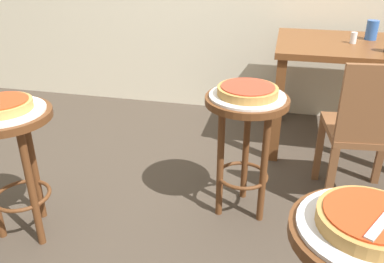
{
  "coord_description": "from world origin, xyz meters",
  "views": [
    {
      "loc": [
        0.47,
        -1.71,
        1.38
      ],
      "look_at": [
        0.11,
        -0.15,
        0.6
      ],
      "focal_mm": 37.77,
      "sensor_mm": 36.0,
      "label": 1
    }
  ],
  "objects_px": {
    "stool_leftside": "(245,128)",
    "serving_plate_foreground": "(368,229)",
    "pizza_foreground": "(370,220)",
    "pizza_middle": "(2,105)",
    "serving_plate_middle": "(4,111)",
    "serving_plate_leftside": "(247,96)",
    "pizza_leftside": "(248,91)",
    "cup_far_edge": "(372,30)",
    "stool_middle": "(11,145)",
    "condiment_shaker": "(354,38)",
    "wooden_chair": "(369,130)",
    "dining_table": "(340,61)"
  },
  "relations": [
    {
      "from": "condiment_shaker",
      "to": "serving_plate_leftside",
      "type": "bearing_deg",
      "value": -122.2
    },
    {
      "from": "pizza_foreground",
      "to": "pizza_middle",
      "type": "xyz_separation_m",
      "value": [
        -1.46,
        0.49,
        0.0
      ]
    },
    {
      "from": "stool_middle",
      "to": "wooden_chair",
      "type": "relative_size",
      "value": 0.79
    },
    {
      "from": "stool_middle",
      "to": "cup_far_edge",
      "type": "bearing_deg",
      "value": 40.54
    },
    {
      "from": "stool_leftside",
      "to": "dining_table",
      "type": "bearing_deg",
      "value": 60.75
    },
    {
      "from": "cup_far_edge",
      "to": "serving_plate_leftside",
      "type": "bearing_deg",
      "value": -123.72
    },
    {
      "from": "serving_plate_middle",
      "to": "dining_table",
      "type": "bearing_deg",
      "value": 41.25
    },
    {
      "from": "pizza_middle",
      "to": "cup_far_edge",
      "type": "bearing_deg",
      "value": 40.54
    },
    {
      "from": "pizza_foreground",
      "to": "serving_plate_leftside",
      "type": "bearing_deg",
      "value": 114.47
    },
    {
      "from": "serving_plate_middle",
      "to": "cup_far_edge",
      "type": "bearing_deg",
      "value": 40.54
    },
    {
      "from": "pizza_middle",
      "to": "condiment_shaker",
      "type": "height_order",
      "value": "condiment_shaker"
    },
    {
      "from": "serving_plate_leftside",
      "to": "pizza_foreground",
      "type": "bearing_deg",
      "value": -65.53
    },
    {
      "from": "serving_plate_middle",
      "to": "serving_plate_foreground",
      "type": "bearing_deg",
      "value": -18.44
    },
    {
      "from": "pizza_foreground",
      "to": "serving_plate_middle",
      "type": "height_order",
      "value": "pizza_foreground"
    },
    {
      "from": "serving_plate_middle",
      "to": "serving_plate_leftside",
      "type": "xyz_separation_m",
      "value": [
        1.04,
        0.43,
        0.0
      ]
    },
    {
      "from": "pizza_foreground",
      "to": "condiment_shaker",
      "type": "relative_size",
      "value": 3.85
    },
    {
      "from": "pizza_foreground",
      "to": "pizza_middle",
      "type": "height_order",
      "value": "same"
    },
    {
      "from": "serving_plate_middle",
      "to": "condiment_shaker",
      "type": "height_order",
      "value": "condiment_shaker"
    },
    {
      "from": "wooden_chair",
      "to": "dining_table",
      "type": "bearing_deg",
      "value": 97.37
    },
    {
      "from": "condiment_shaker",
      "to": "cup_far_edge",
      "type": "bearing_deg",
      "value": 47.49
    },
    {
      "from": "pizza_foreground",
      "to": "pizza_middle",
      "type": "distance_m",
      "value": 1.54
    },
    {
      "from": "stool_middle",
      "to": "pizza_middle",
      "type": "xyz_separation_m",
      "value": [
        0.0,
        0.0,
        0.2
      ]
    },
    {
      "from": "stool_leftside",
      "to": "serving_plate_foreground",
      "type": "bearing_deg",
      "value": -65.53
    },
    {
      "from": "serving_plate_middle",
      "to": "dining_table",
      "type": "distance_m",
      "value": 2.09
    },
    {
      "from": "dining_table",
      "to": "stool_leftside",
      "type": "bearing_deg",
      "value": -119.25
    },
    {
      "from": "serving_plate_leftside",
      "to": "wooden_chair",
      "type": "bearing_deg",
      "value": 17.56
    },
    {
      "from": "dining_table",
      "to": "serving_plate_leftside",
      "type": "bearing_deg",
      "value": -119.25
    },
    {
      "from": "serving_plate_foreground",
      "to": "serving_plate_leftside",
      "type": "relative_size",
      "value": 1.0
    },
    {
      "from": "pizza_middle",
      "to": "stool_leftside",
      "type": "height_order",
      "value": "pizza_middle"
    },
    {
      "from": "serving_plate_leftside",
      "to": "pizza_leftside",
      "type": "height_order",
      "value": "pizza_leftside"
    },
    {
      "from": "serving_plate_foreground",
      "to": "dining_table",
      "type": "distance_m",
      "value": 1.87
    },
    {
      "from": "condiment_shaker",
      "to": "wooden_chair",
      "type": "bearing_deg",
      "value": -86.77
    },
    {
      "from": "pizza_leftside",
      "to": "serving_plate_leftside",
      "type": "bearing_deg",
      "value": 0.0
    },
    {
      "from": "wooden_chair",
      "to": "condiment_shaker",
      "type": "bearing_deg",
      "value": 93.23
    },
    {
      "from": "pizza_middle",
      "to": "wooden_chair",
      "type": "bearing_deg",
      "value": 20.71
    },
    {
      "from": "serving_plate_leftside",
      "to": "pizza_leftside",
      "type": "distance_m",
      "value": 0.03
    },
    {
      "from": "pizza_middle",
      "to": "serving_plate_middle",
      "type": "bearing_deg",
      "value": 0.0
    },
    {
      "from": "pizza_foreground",
      "to": "pizza_leftside",
      "type": "relative_size",
      "value": 0.94
    },
    {
      "from": "pizza_foreground",
      "to": "cup_far_edge",
      "type": "relative_size",
      "value": 2.17
    },
    {
      "from": "pizza_middle",
      "to": "pizza_leftside",
      "type": "height_order",
      "value": "same"
    },
    {
      "from": "stool_leftside",
      "to": "dining_table",
      "type": "distance_m",
      "value": 1.09
    },
    {
      "from": "pizza_foreground",
      "to": "stool_middle",
      "type": "distance_m",
      "value": 1.55
    },
    {
      "from": "pizza_foreground",
      "to": "serving_plate_leftside",
      "type": "relative_size",
      "value": 0.74
    },
    {
      "from": "dining_table",
      "to": "condiment_shaker",
      "type": "bearing_deg",
      "value": -16.84
    },
    {
      "from": "dining_table",
      "to": "pizza_foreground",
      "type": "bearing_deg",
      "value": -93.41
    },
    {
      "from": "stool_middle",
      "to": "dining_table",
      "type": "relative_size",
      "value": 0.78
    },
    {
      "from": "stool_middle",
      "to": "condiment_shaker",
      "type": "bearing_deg",
      "value": 39.92
    },
    {
      "from": "serving_plate_foreground",
      "to": "serving_plate_leftside",
      "type": "height_order",
      "value": "same"
    },
    {
      "from": "serving_plate_middle",
      "to": "cup_far_edge",
      "type": "height_order",
      "value": "cup_far_edge"
    },
    {
      "from": "serving_plate_leftside",
      "to": "cup_far_edge",
      "type": "distance_m",
      "value": 1.29
    }
  ]
}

